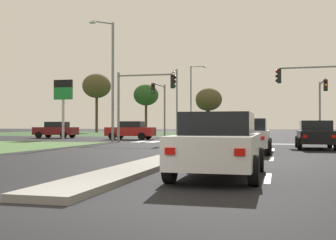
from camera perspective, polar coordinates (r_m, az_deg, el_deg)
ground_plane at (r=36.20m, az=8.53°, el=-2.67°), size 200.00×200.00×0.00m
grass_verge_far_left at (r=67.18m, az=-11.36°, el=-1.75°), size 35.00×35.00×0.01m
median_island_near at (r=17.43m, az=2.08°, el=-4.57°), size 1.20×22.00×0.14m
median_island_far at (r=61.11m, az=10.94°, el=-1.79°), size 1.20×36.00×0.14m
lane_dash_near at (r=10.33m, az=13.22°, el=-7.59°), size 0.14×2.00×0.01m
lane_dash_second at (r=16.30m, az=13.67°, el=-5.05°), size 0.14×2.00×0.01m
lane_dash_third at (r=22.29m, az=13.87°, el=-3.88°), size 0.14×2.00×0.01m
stop_bar_near at (r=29.01m, az=14.60°, el=-3.13°), size 6.40×0.50×0.01m
crosswalk_bar_near at (r=32.43m, az=-3.77°, el=-2.90°), size 0.70×2.80×0.01m
crosswalk_bar_second at (r=32.09m, az=-1.82°, el=-2.92°), size 0.70×2.80×0.01m
crosswalk_bar_third at (r=31.79m, az=0.18°, el=-2.94°), size 0.70×2.80×0.01m
crosswalk_bar_fourth at (r=31.52m, az=2.21°, el=-2.96°), size 0.70×2.80×0.01m
crosswalk_bar_fifth at (r=31.30m, az=4.27°, el=-2.97°), size 0.70×2.80×0.01m
crosswalk_bar_sixth at (r=31.12m, az=6.35°, el=-2.99°), size 0.70×2.80×0.01m
car_white_near at (r=10.39m, az=6.89°, el=-3.22°), size 1.99×4.54×1.54m
car_silver_second at (r=19.39m, az=10.63°, el=-2.05°), size 2.03×4.42×1.53m
car_black_fourth at (r=23.69m, az=19.10°, el=-1.84°), size 1.94×4.25×1.49m
car_maroon_fifth at (r=42.80m, az=-14.74°, el=-1.27°), size 4.15×1.99×1.58m
car_grey_sixth at (r=24.66m, az=10.86°, el=-1.74°), size 1.96×4.26×1.56m
car_teal_seventh at (r=47.06m, az=6.93°, el=-1.24°), size 2.05×4.14×1.58m
car_red_eighth at (r=37.21m, az=-4.99°, el=-1.37°), size 4.19×2.06×1.59m
traffic_signal_near_right at (r=29.58m, az=19.05°, el=3.97°), size 4.11×0.32×5.31m
traffic_signal_far_left at (r=42.54m, az=-1.03°, el=2.69°), size 0.32×4.55×5.47m
traffic_signal_near_left at (r=31.01m, az=-3.74°, el=3.54°), size 4.46×0.32×5.13m
traffic_signal_far_right at (r=40.82m, az=19.88°, el=2.84°), size 0.32×5.39×5.35m
street_lamp_second at (r=32.71m, az=-7.64°, el=5.95°), size 1.51×1.44×9.05m
street_lamp_third at (r=53.17m, az=1.15°, el=2.93°), size 1.20×1.77×8.22m
street_lamp_fourth at (r=61.62m, az=3.25°, el=3.21°), size 2.42×0.33×9.79m
pedestrian_at_median at (r=48.26m, az=9.77°, el=-0.77°), size 0.34×0.34×1.73m
fuel_price_totem at (r=40.23m, az=-13.83°, el=3.15°), size 1.80×0.24×5.41m
treeline_near at (r=74.91m, az=-9.51°, el=4.47°), size 4.94×4.94×10.15m
treeline_second at (r=75.89m, az=-2.95°, el=3.32°), size 4.43×4.43×8.51m
treeline_third at (r=73.35m, az=5.47°, el=2.74°), size 4.54×4.54×7.61m
treeline_fourth at (r=74.39m, az=5.25°, el=2.51°), size 3.94×3.94×7.13m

